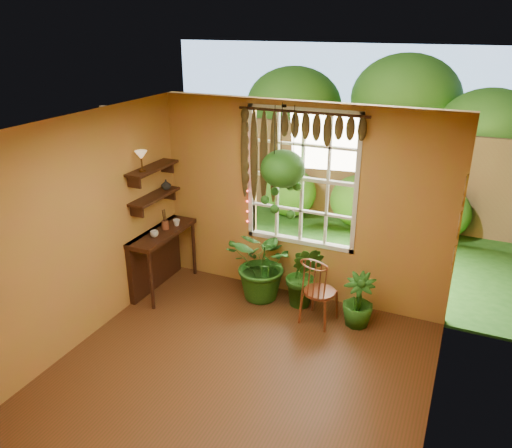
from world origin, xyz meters
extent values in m
plane|color=#592C19|center=(0.00, 0.00, 0.00)|extent=(4.50, 4.50, 0.00)
plane|color=silver|center=(0.00, 0.00, 2.70)|extent=(4.50, 4.50, 0.00)
plane|color=#BD7840|center=(0.00, 2.25, 1.35)|extent=(4.00, 0.00, 4.00)
plane|color=#BD7840|center=(-2.00, 0.00, 1.35)|extent=(0.00, 4.50, 4.50)
plane|color=#BD7840|center=(2.00, 0.00, 1.35)|extent=(0.00, 4.50, 4.50)
cube|color=white|center=(0.00, 2.28, 1.70)|extent=(1.52, 0.10, 1.86)
cube|color=white|center=(0.00, 2.31, 1.70)|extent=(1.38, 0.01, 1.78)
cylinder|color=#34170E|center=(0.00, 2.17, 2.58)|extent=(1.70, 0.04, 0.04)
cube|color=#34170E|center=(-1.80, 1.60, 0.87)|extent=(0.40, 1.20, 0.06)
cube|color=#34170E|center=(-1.96, 1.60, 0.45)|extent=(0.08, 1.18, 0.90)
cylinder|color=#34170E|center=(-1.64, 1.05, 0.43)|extent=(0.05, 0.05, 0.86)
cylinder|color=#34170E|center=(-1.64, 2.15, 0.43)|extent=(0.05, 0.05, 0.86)
cube|color=#34170E|center=(-1.88, 1.60, 1.40)|extent=(0.25, 0.90, 0.04)
cube|color=#34170E|center=(-1.88, 1.60, 1.80)|extent=(0.25, 0.90, 0.04)
cube|color=#1E5017|center=(0.00, 7.25, -0.02)|extent=(14.00, 10.00, 0.04)
cube|color=olive|center=(0.00, 5.45, 0.90)|extent=(12.00, 0.10, 1.80)
plane|color=#92B8F5|center=(0.00, 9.05, 1.55)|extent=(12.00, 0.00, 12.00)
cylinder|color=maroon|center=(0.49, 1.68, 0.43)|extent=(0.47, 0.47, 0.04)
torus|color=maroon|center=(0.46, 1.50, 0.89)|extent=(0.39, 0.10, 0.39)
imported|color=#124312|center=(-0.38, 1.92, 0.53)|extent=(1.13, 1.04, 1.06)
imported|color=#124312|center=(0.19, 1.95, 0.46)|extent=(0.53, 0.44, 0.93)
imported|color=#124312|center=(0.96, 1.80, 0.36)|extent=(0.42, 0.42, 0.71)
ellipsoid|color=black|center=(-0.15, 1.94, 1.82)|extent=(0.33, 0.33, 0.20)
ellipsoid|color=#124312|center=(-0.15, 1.94, 1.90)|extent=(0.56, 0.56, 0.48)
imported|color=silver|center=(-1.78, 1.39, 0.94)|extent=(0.12, 0.12, 0.09)
imported|color=beige|center=(-1.72, 1.85, 0.95)|extent=(0.12, 0.12, 0.09)
cylinder|color=brown|center=(-1.80, 1.69, 0.96)|extent=(0.10, 0.10, 0.12)
imported|color=#B2AD99|center=(-1.87, 1.88, 1.49)|extent=(0.15, 0.15, 0.14)
cylinder|color=#523317|center=(-1.86, 1.36, 1.83)|extent=(0.09, 0.09, 0.03)
cylinder|color=#523317|center=(-1.86, 1.36, 1.92)|extent=(0.02, 0.02, 0.16)
cone|color=slate|center=(-1.86, 1.36, 2.04)|extent=(0.16, 0.16, 0.11)
camera|label=1|loc=(2.01, -3.70, 3.64)|focal=35.00mm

